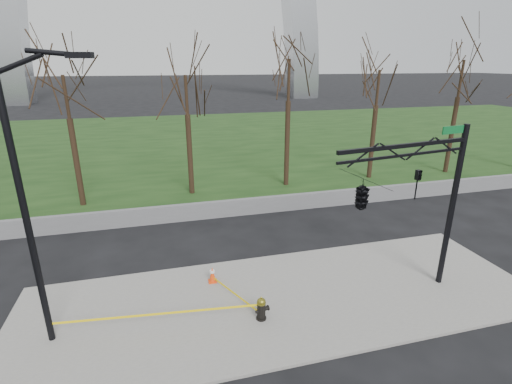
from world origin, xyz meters
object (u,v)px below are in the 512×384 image
object	(u,v)px
traffic_cone	(212,274)
street_light	(30,193)
fire_hydrant	(262,309)
traffic_signal_mast	(382,191)

from	to	relation	value
traffic_cone	street_light	world-z (taller)	street_light
fire_hydrant	traffic_signal_mast	bearing A→B (deg)	-12.05
street_light	traffic_signal_mast	distance (m)	9.92
traffic_signal_mast	traffic_cone	bearing A→B (deg)	143.58
fire_hydrant	street_light	world-z (taller)	street_light
street_light	traffic_cone	bearing A→B (deg)	33.56
fire_hydrant	traffic_signal_mast	size ratio (longest dim) A/B	0.14
street_light	traffic_signal_mast	bearing A→B (deg)	7.94
street_light	traffic_signal_mast	world-z (taller)	street_light
fire_hydrant	street_light	distance (m)	7.42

